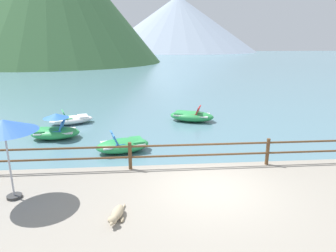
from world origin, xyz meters
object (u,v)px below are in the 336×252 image
at_px(pedal_boat_1, 55,130).
at_px(pedal_boat_2, 192,116).
at_px(beach_umbrella, 3,127).
at_px(dog_resting, 117,214).
at_px(pedal_boat_3, 123,145).
at_px(pedal_boat_0, 72,120).

xyz_separation_m(pedal_boat_1, pedal_boat_2, (7.13, 2.72, -0.11)).
bearing_deg(pedal_boat_1, beach_umbrella, -84.00).
xyz_separation_m(dog_resting, pedal_boat_3, (-0.21, 5.68, -0.23)).
height_order(pedal_boat_0, pedal_boat_2, pedal_boat_2).
xyz_separation_m(beach_umbrella, pedal_boat_2, (6.45, 9.23, -2.13)).
bearing_deg(dog_resting, pedal_boat_2, 71.36).
distance_m(dog_resting, pedal_boat_3, 5.68).
bearing_deg(pedal_boat_2, dog_resting, -108.64).
bearing_deg(pedal_boat_1, pedal_boat_2, 20.87).
height_order(dog_resting, pedal_boat_0, pedal_boat_0).
distance_m(dog_resting, pedal_boat_2, 11.07).
relative_size(pedal_boat_1, pedal_boat_2, 0.81).
height_order(beach_umbrella, pedal_boat_2, beach_umbrella).
relative_size(dog_resting, pedal_boat_2, 0.37).
bearing_deg(pedal_boat_3, pedal_boat_1, 148.33).
distance_m(dog_resting, pedal_boat_1, 8.56).
height_order(dog_resting, pedal_boat_3, pedal_boat_3).
distance_m(pedal_boat_1, pedal_boat_2, 7.63).
height_order(pedal_boat_0, pedal_boat_1, pedal_boat_1).
height_order(beach_umbrella, pedal_boat_1, beach_umbrella).
bearing_deg(pedal_boat_2, pedal_boat_0, 179.89).
xyz_separation_m(beach_umbrella, pedal_boat_0, (-0.53, 9.24, -2.21)).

